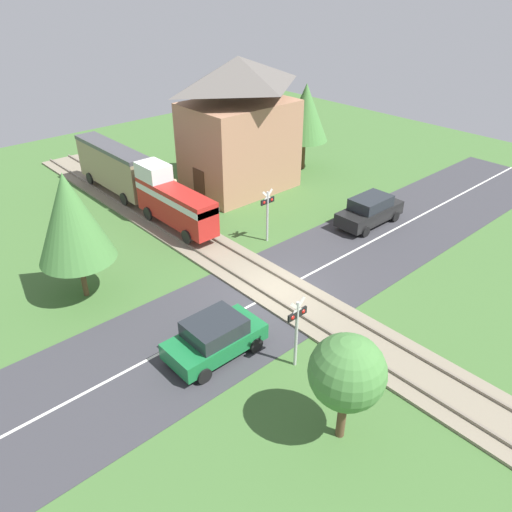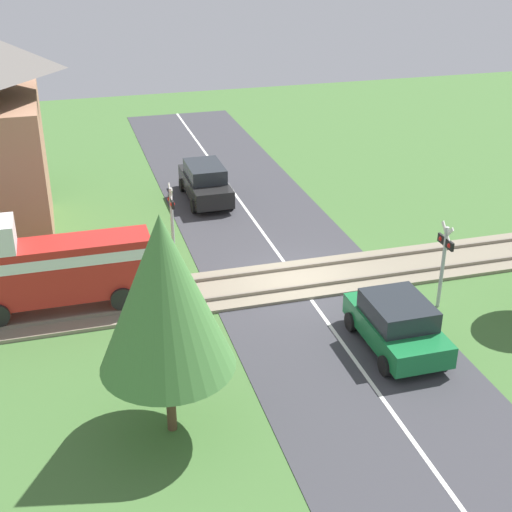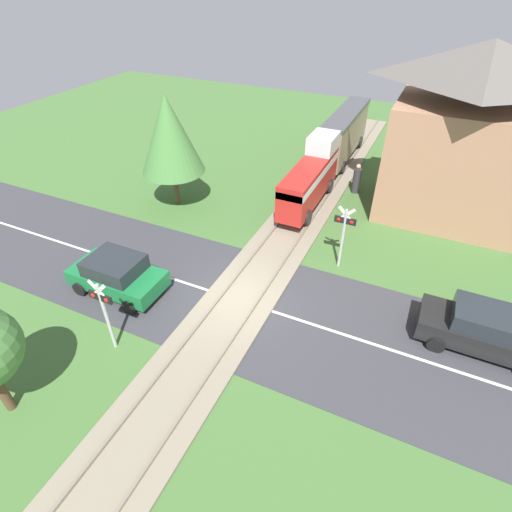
{
  "view_description": "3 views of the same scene",
  "coord_description": "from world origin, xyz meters",
  "px_view_note": "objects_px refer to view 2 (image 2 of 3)",
  "views": [
    {
      "loc": [
        -13.41,
        -13.35,
        12.92
      ],
      "look_at": [
        0.0,
        1.53,
        1.2
      ],
      "focal_mm": 35.0,
      "sensor_mm": 36.0,
      "label": 1
    },
    {
      "loc": [
        -20.97,
        7.49,
        11.76
      ],
      "look_at": [
        0.0,
        1.53,
        1.2
      ],
      "focal_mm": 50.0,
      "sensor_mm": 36.0,
      "label": 2
    },
    {
      "loc": [
        5.47,
        -10.25,
        10.97
      ],
      "look_at": [
        0.0,
        1.53,
        1.2
      ],
      "focal_mm": 28.0,
      "sensor_mm": 36.0,
      "label": 3
    }
  ],
  "objects_px": {
    "crossing_signal_west_approach": "(444,254)",
    "crossing_signal_east_approach": "(172,212)",
    "car_near_crossing": "(397,323)",
    "car_far_side": "(205,182)"
  },
  "relations": [
    {
      "from": "car_far_side",
      "to": "crossing_signal_east_approach",
      "type": "xyz_separation_m",
      "value": [
        -5.71,
        2.44,
        1.05
      ]
    },
    {
      "from": "car_far_side",
      "to": "crossing_signal_west_approach",
      "type": "distance_m",
      "value": 12.78
    },
    {
      "from": "car_near_crossing",
      "to": "car_far_side",
      "type": "distance_m",
      "value": 13.7
    },
    {
      "from": "crossing_signal_east_approach",
      "to": "car_far_side",
      "type": "bearing_deg",
      "value": -23.17
    },
    {
      "from": "crossing_signal_west_approach",
      "to": "car_far_side",
      "type": "bearing_deg",
      "value": 24.72
    },
    {
      "from": "car_far_side",
      "to": "crossing_signal_east_approach",
      "type": "height_order",
      "value": "crossing_signal_east_approach"
    },
    {
      "from": "crossing_signal_west_approach",
      "to": "crossing_signal_east_approach",
      "type": "xyz_separation_m",
      "value": [
        5.86,
        7.77,
        0.0
      ]
    },
    {
      "from": "car_far_side",
      "to": "crossing_signal_west_approach",
      "type": "xyz_separation_m",
      "value": [
        -11.57,
        -5.32,
        1.05
      ]
    },
    {
      "from": "crossing_signal_west_approach",
      "to": "crossing_signal_east_approach",
      "type": "relative_size",
      "value": 1.0
    },
    {
      "from": "car_near_crossing",
      "to": "car_far_side",
      "type": "height_order",
      "value": "car_far_side"
    }
  ]
}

